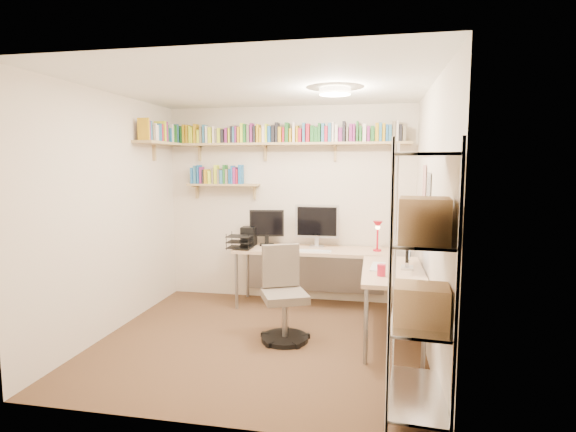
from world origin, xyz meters
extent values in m
plane|color=#4F3622|center=(0.00, 0.00, 0.00)|extent=(3.20, 3.20, 0.00)
cube|color=beige|center=(0.00, 1.50, 1.25)|extent=(3.20, 0.04, 2.50)
cube|color=beige|center=(-1.60, 0.00, 1.25)|extent=(0.04, 3.00, 2.50)
cube|color=beige|center=(1.60, 0.00, 1.25)|extent=(0.04, 3.00, 2.50)
cube|color=beige|center=(0.00, -1.50, 1.25)|extent=(3.20, 0.04, 2.50)
cube|color=white|center=(0.00, 0.00, 2.50)|extent=(3.20, 3.00, 0.04)
cube|color=silver|center=(1.59, 0.55, 1.55)|extent=(0.01, 0.30, 0.42)
cube|color=silver|center=(1.59, 0.15, 1.50)|extent=(0.01, 0.28, 0.38)
cylinder|color=#FFEAC6|center=(0.70, 0.20, 2.46)|extent=(0.30, 0.30, 0.06)
cube|color=tan|center=(0.00, 1.38, 2.02)|extent=(3.05, 0.25, 0.03)
cube|color=tan|center=(-1.48, 0.95, 2.02)|extent=(0.25, 1.00, 0.03)
cube|color=tan|center=(-0.85, 1.40, 1.50)|extent=(0.95, 0.20, 0.02)
cube|color=tan|center=(-1.20, 1.44, 1.95)|extent=(0.03, 0.20, 0.20)
cube|color=tan|center=(-0.30, 1.44, 1.95)|extent=(0.03, 0.20, 0.20)
cube|color=tan|center=(0.60, 1.44, 1.95)|extent=(0.03, 0.20, 0.20)
cube|color=tan|center=(1.30, 1.44, 1.95)|extent=(0.03, 0.20, 0.20)
cube|color=silver|center=(-1.47, 1.38, 2.12)|extent=(0.03, 0.11, 0.18)
cube|color=#216425|center=(-1.43, 1.38, 2.15)|extent=(0.04, 0.11, 0.22)
cube|color=#216425|center=(-1.38, 1.38, 2.14)|extent=(0.02, 0.14, 0.21)
cube|color=gold|center=(-1.35, 1.38, 2.16)|extent=(0.03, 0.15, 0.24)
cube|color=gold|center=(-1.31, 1.38, 2.15)|extent=(0.03, 0.12, 0.24)
cube|color=#D1E92B|center=(-1.27, 1.38, 2.15)|extent=(0.02, 0.14, 0.22)
cube|color=#D1E92B|center=(-1.24, 1.38, 2.14)|extent=(0.03, 0.13, 0.20)
cube|color=gold|center=(-1.20, 1.38, 2.16)|extent=(0.03, 0.15, 0.25)
cube|color=#D1E92B|center=(-1.16, 1.38, 2.12)|extent=(0.03, 0.14, 0.17)
cube|color=#786E57|center=(-1.12, 1.38, 2.14)|extent=(0.03, 0.12, 0.21)
cube|color=teal|center=(-1.08, 1.38, 2.15)|extent=(0.03, 0.13, 0.23)
cube|color=silver|center=(-1.04, 1.38, 2.14)|extent=(0.03, 0.13, 0.22)
cube|color=#D1E92B|center=(-1.00, 1.38, 2.14)|extent=(0.04, 0.13, 0.20)
cube|color=silver|center=(-0.95, 1.38, 2.14)|extent=(0.03, 0.11, 0.22)
cube|color=#786E57|center=(-0.91, 1.38, 2.13)|extent=(0.03, 0.12, 0.18)
cube|color=#D1E92B|center=(-0.88, 1.38, 2.13)|extent=(0.04, 0.12, 0.19)
cube|color=black|center=(-0.83, 1.38, 2.12)|extent=(0.04, 0.13, 0.18)
cube|color=#822269|center=(-0.78, 1.38, 2.13)|extent=(0.04, 0.12, 0.19)
cube|color=#D1E92B|center=(-0.74, 1.38, 2.13)|extent=(0.02, 0.13, 0.18)
cube|color=black|center=(-0.71, 1.38, 2.14)|extent=(0.03, 0.14, 0.21)
cube|color=teal|center=(-0.68, 1.38, 2.14)|extent=(0.02, 0.14, 0.20)
cube|color=#822269|center=(-0.65, 1.38, 2.14)|extent=(0.02, 0.12, 0.21)
cube|color=gold|center=(-0.61, 1.38, 2.14)|extent=(0.03, 0.12, 0.20)
cube|color=#D1E92B|center=(-0.57, 1.38, 2.16)|extent=(0.03, 0.15, 0.25)
cube|color=#216425|center=(-0.53, 1.38, 2.15)|extent=(0.03, 0.15, 0.23)
cube|color=#786E57|center=(-0.49, 1.38, 2.15)|extent=(0.03, 0.12, 0.22)
cube|color=#822269|center=(-0.45, 1.38, 2.16)|extent=(0.03, 0.13, 0.25)
cube|color=black|center=(-0.41, 1.38, 2.14)|extent=(0.03, 0.14, 0.21)
cube|color=gold|center=(-0.36, 1.38, 2.15)|extent=(0.03, 0.14, 0.23)
cube|color=gold|center=(-0.33, 1.38, 2.13)|extent=(0.03, 0.13, 0.19)
cube|color=silver|center=(-0.29, 1.38, 2.14)|extent=(0.04, 0.11, 0.21)
cube|color=#D1E92B|center=(-0.26, 1.38, 2.15)|extent=(0.03, 0.12, 0.23)
cube|color=#2061A6|center=(-0.22, 1.38, 2.14)|extent=(0.04, 0.12, 0.20)
cube|color=black|center=(-0.17, 1.38, 2.14)|extent=(0.04, 0.13, 0.22)
cube|color=black|center=(-0.12, 1.38, 2.16)|extent=(0.04, 0.11, 0.25)
cube|color=gold|center=(-0.08, 1.38, 2.13)|extent=(0.04, 0.14, 0.19)
cube|color=#B6182E|center=(-0.03, 1.38, 2.13)|extent=(0.02, 0.15, 0.18)
cube|color=#216425|center=(0.01, 1.38, 2.16)|extent=(0.04, 0.12, 0.25)
cube|color=gold|center=(0.05, 1.38, 2.12)|extent=(0.03, 0.11, 0.17)
cube|color=silver|center=(0.10, 1.38, 2.16)|extent=(0.03, 0.13, 0.25)
cube|color=gold|center=(0.14, 1.38, 2.14)|extent=(0.03, 0.11, 0.20)
cube|color=#B6182E|center=(0.17, 1.38, 2.12)|extent=(0.04, 0.14, 0.17)
cube|color=teal|center=(0.22, 1.38, 2.15)|extent=(0.03, 0.13, 0.24)
cube|color=#B6182E|center=(0.27, 1.38, 2.15)|extent=(0.04, 0.11, 0.23)
cube|color=#216425|center=(0.33, 1.38, 2.14)|extent=(0.04, 0.12, 0.20)
cube|color=#216425|center=(0.38, 1.38, 2.13)|extent=(0.04, 0.13, 0.18)
cube|color=#216425|center=(0.41, 1.38, 2.15)|extent=(0.03, 0.14, 0.23)
cube|color=teal|center=(0.46, 1.38, 2.15)|extent=(0.04, 0.13, 0.23)
cube|color=#B6182E|center=(0.50, 1.38, 2.13)|extent=(0.04, 0.13, 0.19)
cube|color=teal|center=(0.54, 1.38, 2.15)|extent=(0.04, 0.13, 0.23)
cube|color=silver|center=(0.58, 1.38, 2.16)|extent=(0.02, 0.12, 0.24)
cube|color=silver|center=(0.62, 1.38, 2.14)|extent=(0.04, 0.12, 0.21)
cube|color=#822269|center=(0.67, 1.38, 2.12)|extent=(0.04, 0.11, 0.17)
cube|color=black|center=(0.71, 1.38, 2.16)|extent=(0.03, 0.14, 0.25)
cube|color=#786E57|center=(0.76, 1.38, 2.13)|extent=(0.02, 0.13, 0.18)
cube|color=#822269|center=(0.80, 1.38, 2.14)|extent=(0.03, 0.13, 0.22)
cube|color=#822269|center=(0.84, 1.38, 2.14)|extent=(0.03, 0.13, 0.22)
cube|color=#216425|center=(0.88, 1.38, 2.16)|extent=(0.02, 0.13, 0.25)
cube|color=#216425|center=(0.91, 1.38, 2.13)|extent=(0.03, 0.14, 0.19)
cube|color=silver|center=(0.96, 1.38, 2.14)|extent=(0.04, 0.13, 0.22)
cube|color=#822269|center=(1.01, 1.38, 2.13)|extent=(0.03, 0.13, 0.19)
cube|color=#216425|center=(1.06, 1.38, 2.13)|extent=(0.04, 0.13, 0.19)
cube|color=gold|center=(1.11, 1.38, 2.15)|extent=(0.04, 0.11, 0.22)
cube|color=teal|center=(1.15, 1.38, 2.15)|extent=(0.03, 0.14, 0.22)
cube|color=gold|center=(1.19, 1.38, 2.14)|extent=(0.03, 0.11, 0.22)
cube|color=#2061A6|center=(1.23, 1.38, 2.14)|extent=(0.03, 0.12, 0.20)
cube|color=teal|center=(1.26, 1.38, 2.14)|extent=(0.03, 0.14, 0.20)
cube|color=#786E57|center=(1.31, 1.38, 2.15)|extent=(0.04, 0.12, 0.24)
cube|color=silver|center=(1.35, 1.38, 2.16)|extent=(0.03, 0.12, 0.25)
cube|color=black|center=(1.38, 1.38, 2.14)|extent=(0.03, 0.13, 0.20)
cube|color=#786E57|center=(1.43, 1.38, 2.13)|extent=(0.04, 0.14, 0.19)
cube|color=gold|center=(-1.48, 0.51, 2.16)|extent=(0.14, 0.03, 0.25)
cube|color=#822269|center=(-1.48, 0.55, 2.15)|extent=(0.12, 0.03, 0.22)
cube|color=teal|center=(-1.48, 0.60, 2.15)|extent=(0.11, 0.03, 0.22)
cube|color=#786E57|center=(-1.48, 0.64, 2.13)|extent=(0.13, 0.04, 0.18)
cube|color=silver|center=(-1.48, 0.68, 2.14)|extent=(0.14, 0.03, 0.20)
cube|color=silver|center=(-1.48, 0.72, 2.13)|extent=(0.14, 0.04, 0.19)
cube|color=teal|center=(-1.48, 0.78, 2.13)|extent=(0.12, 0.04, 0.20)
cube|color=#2061A6|center=(-1.48, 0.82, 2.14)|extent=(0.12, 0.04, 0.21)
cube|color=#B6182E|center=(-1.48, 0.87, 2.14)|extent=(0.12, 0.04, 0.21)
cube|color=#D1E92B|center=(-1.48, 0.92, 2.16)|extent=(0.14, 0.04, 0.25)
cube|color=#822269|center=(-1.48, 0.97, 2.16)|extent=(0.14, 0.04, 0.25)
cube|color=#216425|center=(-1.48, 1.02, 2.14)|extent=(0.12, 0.04, 0.21)
cube|color=#2061A6|center=(-1.48, 1.07, 2.12)|extent=(0.15, 0.04, 0.18)
cube|color=silver|center=(-1.48, 1.11, 2.15)|extent=(0.15, 0.04, 0.23)
cube|color=#216425|center=(-1.48, 1.16, 2.14)|extent=(0.14, 0.04, 0.22)
cube|color=#216425|center=(-1.48, 1.21, 2.15)|extent=(0.15, 0.04, 0.23)
cube|color=#216425|center=(-1.48, 1.25, 2.14)|extent=(0.11, 0.03, 0.22)
cube|color=teal|center=(-1.48, 1.30, 2.16)|extent=(0.12, 0.03, 0.24)
cube|color=silver|center=(-1.48, 1.34, 2.15)|extent=(0.11, 0.03, 0.22)
cube|color=#2061A6|center=(-1.26, 1.40, 1.62)|extent=(0.03, 0.15, 0.21)
cube|color=teal|center=(-1.22, 1.40, 1.63)|extent=(0.04, 0.13, 0.24)
cube|color=#2061A6|center=(-1.18, 1.40, 1.63)|extent=(0.02, 0.14, 0.24)
cube|color=#822269|center=(-1.14, 1.40, 1.62)|extent=(0.03, 0.13, 0.22)
cube|color=black|center=(-1.11, 1.40, 1.60)|extent=(0.03, 0.12, 0.18)
cube|color=gold|center=(-1.07, 1.40, 1.61)|extent=(0.04, 0.12, 0.19)
cube|color=#D1E92B|center=(-1.02, 1.40, 1.60)|extent=(0.04, 0.14, 0.17)
cube|color=#786E57|center=(-0.98, 1.40, 1.61)|extent=(0.02, 0.15, 0.20)
cube|color=#D1E92B|center=(-0.94, 1.40, 1.63)|extent=(0.04, 0.11, 0.24)
cube|color=#786E57|center=(-0.90, 1.40, 1.61)|extent=(0.02, 0.14, 0.19)
cube|color=teal|center=(-0.86, 1.40, 1.60)|extent=(0.04, 0.14, 0.18)
cube|color=#216425|center=(-0.82, 1.40, 1.64)|extent=(0.03, 0.13, 0.25)
cube|color=#786E57|center=(-0.79, 1.40, 1.61)|extent=(0.03, 0.14, 0.19)
cube|color=#2061A6|center=(-0.75, 1.40, 1.61)|extent=(0.02, 0.11, 0.19)
cube|color=#2061A6|center=(-0.72, 1.40, 1.63)|extent=(0.02, 0.14, 0.24)
cube|color=#822269|center=(-0.68, 1.40, 1.62)|extent=(0.04, 0.14, 0.21)
cube|color=#B6182E|center=(-0.65, 1.40, 1.61)|extent=(0.02, 0.11, 0.19)
cube|color=#2061A6|center=(-0.61, 1.40, 1.64)|extent=(0.04, 0.13, 0.25)
cube|color=#DCB38F|center=(0.35, 1.18, 0.71)|extent=(1.88, 0.59, 0.04)
cube|color=#DCB38F|center=(1.29, 0.26, 0.71)|extent=(0.59, 1.29, 0.04)
cylinder|color=gray|center=(-0.54, 0.93, 0.35)|extent=(0.04, 0.04, 0.69)
cylinder|color=gray|center=(-0.54, 1.43, 0.35)|extent=(0.04, 0.04, 0.69)
cylinder|color=gray|center=(1.54, 1.43, 0.35)|extent=(0.04, 0.04, 0.69)
cylinder|color=gray|center=(1.04, -0.34, 0.35)|extent=(0.04, 0.04, 0.69)
cylinder|color=gray|center=(1.54, -0.34, 0.35)|extent=(0.04, 0.04, 0.69)
cube|color=gray|center=(0.35, 1.44, 0.40)|extent=(1.78, 0.02, 0.54)
cube|color=silver|center=(0.40, 1.30, 1.06)|extent=(0.54, 0.03, 0.42)
cube|color=black|center=(0.40, 1.28, 1.06)|extent=(0.49, 0.00, 0.36)
cube|color=black|center=(-0.24, 1.30, 1.02)|extent=(0.44, 0.03, 0.34)
cube|color=black|center=(1.43, 0.31, 1.04)|extent=(0.03, 0.57, 0.38)
cube|color=white|center=(1.41, 0.31, 1.04)|extent=(0.00, 0.52, 0.32)
cube|color=white|center=(0.40, 1.00, 0.74)|extent=(0.42, 0.13, 0.01)
cube|color=white|center=(1.14, 0.31, 0.74)|extent=(0.13, 0.40, 0.01)
cylinder|color=red|center=(1.14, 1.18, 0.74)|extent=(0.10, 0.10, 0.02)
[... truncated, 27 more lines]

